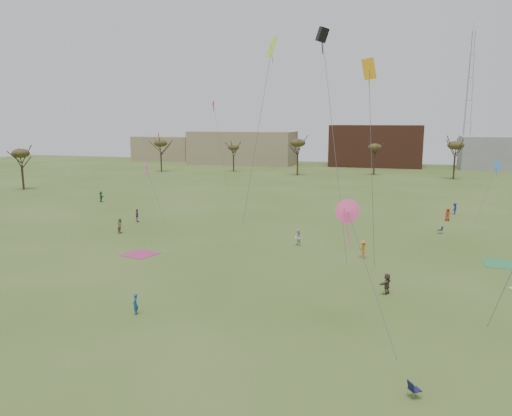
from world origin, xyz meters
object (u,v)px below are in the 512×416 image
(camp_chair_right, at_px, (440,231))
(radio_tower, at_px, (468,100))
(camp_chair_center, at_px, (414,393))
(flyer_near_right, at_px, (135,304))

(camp_chair_right, bearing_deg, radio_tower, 161.09)
(camp_chair_right, xyz_separation_m, radio_tower, (12.95, 93.84, 18.95))
(camp_chair_right, height_order, radio_tower, radio_tower)
(camp_chair_center, relative_size, radio_tower, 0.02)
(camp_chair_center, distance_m, radio_tower, 133.43)
(flyer_near_right, height_order, camp_chair_center, flyer_near_right)
(flyer_near_right, xyz_separation_m, camp_chair_right, (21.90, 31.93, -0.49))
(flyer_near_right, relative_size, camp_chair_center, 1.71)
(flyer_near_right, bearing_deg, camp_chair_right, 125.75)
(flyer_near_right, height_order, camp_chair_right, flyer_near_right)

